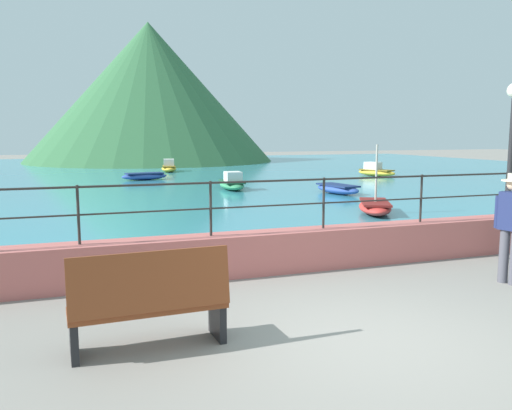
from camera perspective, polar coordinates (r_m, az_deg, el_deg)
ground_plane at (r=6.33m, az=12.15°, el=-14.26°), size 120.00×120.00×0.00m
promenade_wall at (r=8.98m, az=1.45°, el=-5.14°), size 20.00×0.56×0.70m
railing at (r=8.81m, az=1.47°, el=1.09°), size 18.44×0.04×0.90m
lake_water at (r=31.06m, az=-13.63°, el=3.26°), size 64.00×44.32×0.06m
hill_main at (r=45.93m, az=-11.55°, el=11.91°), size 20.73×20.73×11.59m
bench_main at (r=5.85m, az=-11.53°, el=-10.25°), size 1.72×0.62×1.13m
person_walking at (r=9.09m, az=26.14°, el=-1.75°), size 0.38×0.55×1.75m
lamp_post at (r=10.77m, az=26.14°, el=6.12°), size 0.28×0.28×3.28m
boat_0 at (r=20.44m, az=8.91°, el=1.78°), size 1.27×2.42×0.36m
boat_1 at (r=21.68m, az=-2.64°, el=2.39°), size 1.07×2.36×0.76m
boat_2 at (r=29.51m, az=12.95°, el=3.63°), size 1.73×2.47×0.76m
boat_3 at (r=26.87m, az=-12.09°, el=3.11°), size 2.41×1.26×0.36m
boat_4 at (r=15.54m, az=12.86°, el=-0.17°), size 1.83×2.46×2.00m
boat_5 at (r=32.60m, az=-9.49°, el=4.09°), size 1.26×2.41×0.76m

